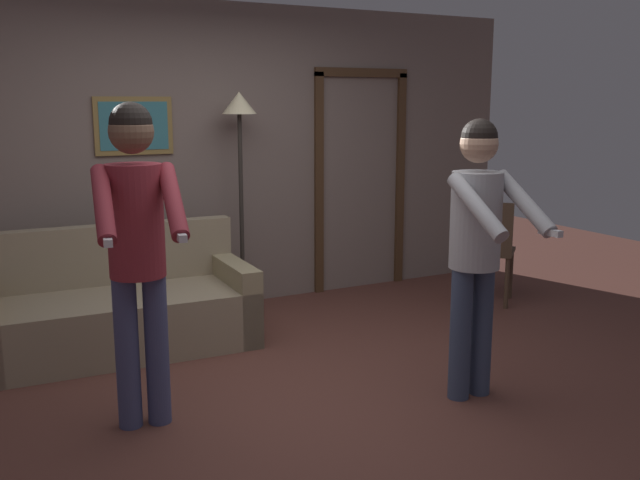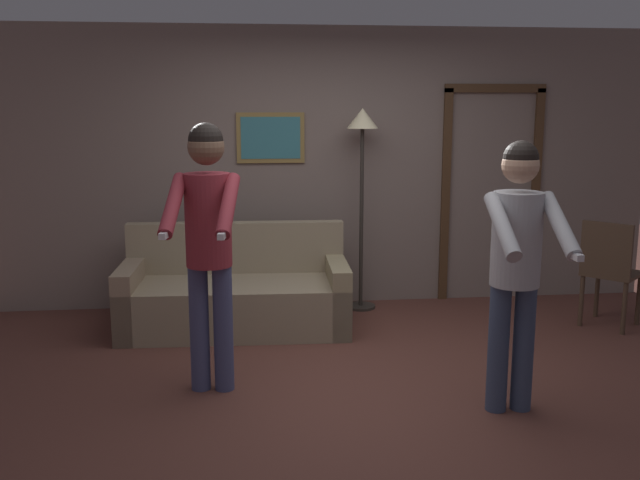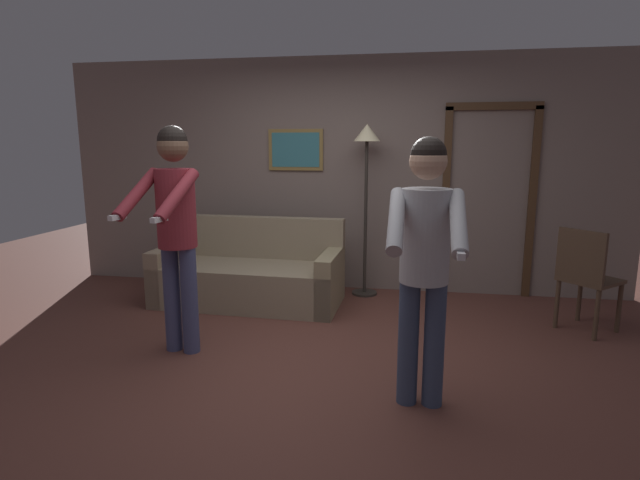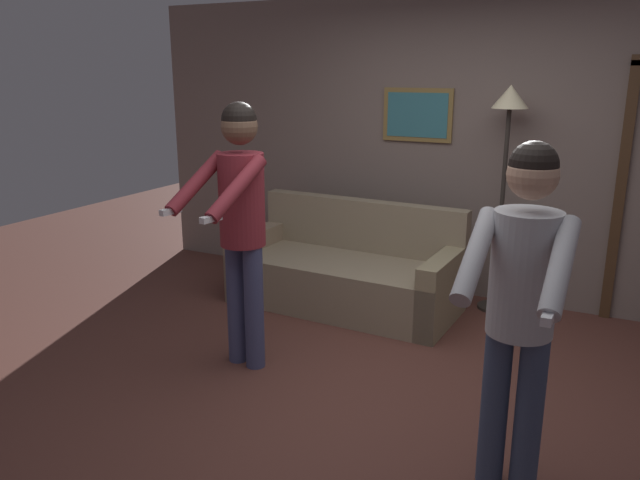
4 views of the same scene
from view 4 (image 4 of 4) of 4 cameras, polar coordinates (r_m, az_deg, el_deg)
name	(u,v)px [view 4 (image 4 of 4)]	position (r m, az deg, el deg)	size (l,w,h in m)	color
ground_plane	(379,395)	(4.05, 5.45, -13.91)	(12.00, 12.00, 0.00)	brown
back_wall_assembly	(475,150)	(5.56, 13.97, 7.96)	(6.40, 0.10, 2.60)	gray
couch	(346,274)	(5.36, 2.40, -3.13)	(1.93, 0.92, 0.87)	gray
torchiere_lamp	(508,133)	(5.23, 16.77, 9.36)	(0.29, 0.29, 1.86)	#332D28
person_standing_left	(240,211)	(4.08, -7.32, 2.66)	(0.50, 0.70, 1.78)	#444871
person_standing_right	(522,291)	(2.94, 17.96, -4.49)	(0.44, 0.65, 1.69)	#3C4966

